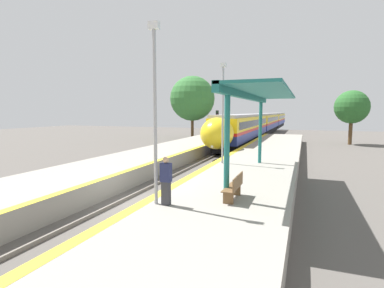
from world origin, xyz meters
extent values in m
plane|color=#56514C|center=(0.00, 0.00, 0.00)|extent=(120.00, 120.00, 0.00)
cube|color=slate|center=(-0.72, 0.00, 0.07)|extent=(0.08, 90.00, 0.15)
cube|color=slate|center=(0.72, 0.00, 0.07)|extent=(0.08, 90.00, 0.15)
cube|color=black|center=(0.00, 24.69, 0.64)|extent=(2.50, 19.30, 0.83)
cube|color=navy|center=(0.00, 24.69, 1.48)|extent=(2.84, 20.98, 0.85)
cube|color=red|center=(0.00, 24.69, 2.05)|extent=(2.86, 20.98, 0.29)
cube|color=yellow|center=(0.00, 24.69, 2.85)|extent=(2.84, 20.98, 1.29)
cube|color=black|center=(0.00, 24.69, 2.78)|extent=(2.87, 19.30, 0.71)
cube|color=#9E9EA3|center=(0.00, 24.69, 3.64)|extent=(2.56, 20.98, 0.30)
cylinder|color=black|center=(-0.72, 17.08, 0.43)|extent=(0.12, 0.87, 0.87)
cylinder|color=black|center=(0.72, 17.08, 0.43)|extent=(0.12, 0.87, 0.87)
cylinder|color=black|center=(-0.72, 19.28, 0.43)|extent=(0.12, 0.87, 0.87)
cylinder|color=black|center=(0.72, 19.28, 0.43)|extent=(0.12, 0.87, 0.87)
cylinder|color=black|center=(-0.72, 30.09, 0.43)|extent=(0.12, 0.87, 0.87)
cylinder|color=black|center=(0.72, 30.09, 0.43)|extent=(0.12, 0.87, 0.87)
cylinder|color=black|center=(-0.72, 32.29, 0.43)|extent=(0.12, 0.87, 0.87)
cylinder|color=black|center=(0.72, 32.29, 0.43)|extent=(0.12, 0.87, 0.87)
ellipsoid|color=yellow|center=(0.00, 12.90, 2.27)|extent=(2.73, 3.89, 2.68)
ellipsoid|color=black|center=(0.00, 12.42, 2.71)|extent=(1.99, 2.27, 1.37)
sphere|color=#F9F4CC|center=(0.00, 11.45, 1.30)|extent=(0.24, 0.24, 0.24)
cube|color=black|center=(0.00, 46.46, 0.64)|extent=(2.50, 19.30, 0.83)
cube|color=navy|center=(0.00, 46.46, 1.48)|extent=(2.84, 20.98, 0.85)
cube|color=red|center=(0.00, 46.46, 2.05)|extent=(2.86, 20.98, 0.29)
cube|color=yellow|center=(0.00, 46.46, 2.85)|extent=(2.84, 20.98, 1.29)
cube|color=black|center=(0.00, 46.46, 2.78)|extent=(2.87, 19.30, 0.71)
cube|color=#9E9EA3|center=(0.00, 46.46, 3.64)|extent=(2.56, 20.98, 0.30)
cylinder|color=black|center=(-0.72, 38.86, 0.43)|extent=(0.12, 0.87, 0.87)
cylinder|color=black|center=(0.72, 38.86, 0.43)|extent=(0.12, 0.87, 0.87)
cylinder|color=black|center=(-0.72, 41.06, 0.43)|extent=(0.12, 0.87, 0.87)
cylinder|color=black|center=(0.72, 41.06, 0.43)|extent=(0.12, 0.87, 0.87)
cylinder|color=black|center=(-0.72, 51.86, 0.43)|extent=(0.12, 0.87, 0.87)
cylinder|color=black|center=(0.72, 51.86, 0.43)|extent=(0.12, 0.87, 0.87)
cylinder|color=black|center=(-0.72, 54.06, 0.43)|extent=(0.12, 0.87, 0.87)
cylinder|color=black|center=(0.72, 54.06, 0.43)|extent=(0.12, 0.87, 0.87)
cube|color=black|center=(0.00, 68.24, 0.64)|extent=(2.50, 19.30, 0.83)
cube|color=navy|center=(0.00, 68.24, 1.48)|extent=(2.84, 20.98, 0.85)
cube|color=red|center=(0.00, 68.24, 2.05)|extent=(2.86, 20.98, 0.29)
cube|color=yellow|center=(0.00, 68.24, 2.85)|extent=(2.84, 20.98, 1.29)
cube|color=black|center=(0.00, 68.24, 2.78)|extent=(2.87, 19.30, 0.71)
cube|color=#9E9EA3|center=(0.00, 68.24, 3.64)|extent=(2.56, 20.98, 0.30)
cylinder|color=black|center=(-0.72, 60.64, 0.43)|extent=(0.12, 0.87, 0.87)
cylinder|color=black|center=(0.72, 60.64, 0.43)|extent=(0.12, 0.87, 0.87)
cylinder|color=black|center=(-0.72, 62.84, 0.43)|extent=(0.12, 0.87, 0.87)
cylinder|color=black|center=(0.72, 62.84, 0.43)|extent=(0.12, 0.87, 0.87)
cylinder|color=black|center=(-0.72, 73.64, 0.43)|extent=(0.12, 0.87, 0.87)
cylinder|color=black|center=(0.72, 73.64, 0.43)|extent=(0.12, 0.87, 0.87)
cylinder|color=black|center=(-0.72, 75.84, 0.43)|extent=(0.12, 0.87, 0.87)
cylinder|color=black|center=(0.72, 75.84, 0.43)|extent=(0.12, 0.87, 0.87)
cube|color=gray|center=(4.14, 0.00, 0.49)|extent=(5.00, 64.00, 0.98)
cube|color=yellow|center=(1.84, 0.00, 0.98)|extent=(0.40, 64.00, 0.01)
cube|color=gray|center=(-4.05, 0.00, 0.49)|extent=(4.83, 64.00, 0.98)
cube|color=yellow|center=(-1.84, 0.00, 0.98)|extent=(0.40, 64.00, 0.01)
cube|color=brown|center=(4.59, -1.77, 1.19)|extent=(0.36, 0.06, 0.42)
cube|color=brown|center=(4.59, -0.61, 1.19)|extent=(0.36, 0.06, 0.42)
cube|color=brown|center=(4.59, -1.19, 1.41)|extent=(0.44, 1.55, 0.03)
cube|color=brown|center=(4.79, -1.19, 1.65)|extent=(0.04, 1.55, 0.44)
cube|color=#333338|center=(2.66, -2.60, 1.37)|extent=(0.28, 0.20, 0.79)
cube|color=navy|center=(2.66, -2.60, 2.08)|extent=(0.36, 0.22, 0.63)
sphere|color=tan|center=(2.66, -2.60, 2.51)|extent=(0.21, 0.21, 0.21)
cylinder|color=#59595E|center=(-2.16, 20.46, 1.77)|extent=(0.14, 0.14, 3.54)
cube|color=black|center=(-2.16, 20.46, 3.89)|extent=(0.28, 0.20, 0.70)
sphere|color=black|center=(-2.16, 20.35, 4.06)|extent=(0.14, 0.14, 0.14)
sphere|color=red|center=(-2.16, 20.35, 3.72)|extent=(0.14, 0.14, 0.14)
cylinder|color=#9E9EA3|center=(2.29, -2.62, 3.85)|extent=(0.12, 0.12, 5.74)
cube|color=silver|center=(2.29, -2.62, 6.84)|extent=(0.36, 0.20, 0.24)
cylinder|color=#9E9EA3|center=(2.29, 6.04, 3.85)|extent=(0.12, 0.12, 5.74)
cube|color=silver|center=(2.29, 6.04, 6.84)|extent=(0.36, 0.20, 0.24)
cylinder|color=#1E6B66|center=(4.40, -1.31, 2.86)|extent=(0.20, 0.20, 3.77)
cylinder|color=#1E6B66|center=(4.40, 6.97, 2.86)|extent=(0.20, 0.20, 3.77)
cube|color=#1E6B66|center=(4.40, 2.83, 4.84)|extent=(0.24, 11.27, 0.36)
cube|color=#1E6B66|center=(5.30, 2.83, 4.96)|extent=(2.00, 11.27, 0.10)
cylinder|color=brown|center=(-9.53, 32.22, 1.69)|extent=(0.44, 0.44, 3.37)
sphere|color=#337033|center=(-9.53, 32.22, 6.13)|extent=(6.89, 6.89, 6.89)
cylinder|color=brown|center=(12.26, 30.39, 1.52)|extent=(0.44, 0.44, 3.04)
sphere|color=#286028|center=(12.26, 30.39, 4.68)|extent=(4.10, 4.10, 4.10)
camera|label=1|loc=(6.94, -11.45, 4.09)|focal=28.00mm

